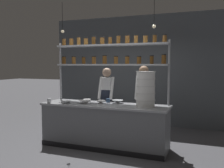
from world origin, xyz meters
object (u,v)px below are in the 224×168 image
Objects in this scene: spice_shelf_unit at (110,57)px; serving_cup_by_board at (49,101)px; chef_center at (143,98)px; prep_bowl_near_right at (67,102)px; prep_bowl_far_left at (85,102)px; serving_cup_front at (108,100)px; prep_bowl_center_front at (118,102)px; prep_bowl_near_left at (87,100)px; prep_bowl_center_back at (101,102)px; container_stack at (146,89)px; chef_left at (107,98)px.

spice_shelf_unit is 1.64m from serving_cup_by_board.
serving_cup_by_board is (-1.82, -1.05, -0.03)m from chef_center.
prep_bowl_far_left is at bearing 18.25° from prep_bowl_near_right.
prep_bowl_center_front is at bearing -6.21° from serving_cup_front.
serving_cup_by_board is at bearing -158.41° from prep_bowl_center_front.
prep_bowl_center_front is (0.74, 0.00, 0.01)m from prep_bowl_near_left.
prep_bowl_center_front is 0.70m from prep_bowl_far_left.
prep_bowl_near_left is 0.84× the size of prep_bowl_center_back.
container_stack reaches higher than prep_bowl_near_left.
prep_bowl_near_right is (-0.57, -0.86, -0.02)m from chef_left.
prep_bowl_center_front reaches higher than prep_bowl_near_left.
prep_bowl_near_left is at bearing 171.04° from container_stack.
spice_shelf_unit reaches higher than container_stack.
serving_cup_by_board is (-1.04, -0.40, 0.02)m from prep_bowl_center_back.
spice_shelf_unit is 1.15m from container_stack.
prep_bowl_center_front is (-0.67, 0.22, -0.32)m from container_stack.
spice_shelf_unit is at bearing 155.00° from prep_bowl_center_front.
serving_cup_by_board is (-0.38, -0.10, 0.03)m from prep_bowl_near_right.
prep_bowl_near_left is 0.94× the size of prep_bowl_near_right.
serving_cup_front is at bearing 26.52° from serving_cup_by_board.
prep_bowl_far_left is at bearing -147.24° from chef_center.
prep_bowl_center_back is at bearing -84.07° from chef_left.
spice_shelf_unit is 9.99× the size of prep_bowl_far_left.
chef_left is 6.42× the size of prep_bowl_far_left.
chef_center is 2.46× the size of container_stack.
prep_bowl_center_back is 2.04× the size of serving_cup_by_board.
container_stack is at bearing -18.55° from prep_bowl_center_front.
prep_bowl_far_left reaches higher than prep_bowl_center_back.
prep_bowl_far_left is (0.37, 0.12, 0.01)m from prep_bowl_near_right.
prep_bowl_near_left is 0.73× the size of prep_bowl_center_front.
chef_center is at bearing 29.93° from serving_cup_by_board.
prep_bowl_near_right is at bearing -148.51° from serving_cup_front.
prep_bowl_center_back is (-0.78, -0.65, -0.05)m from chef_center.
container_stack is 3.29× the size of prep_bowl_center_back.
serving_cup_front is (-0.23, 0.03, 0.01)m from prep_bowl_center_front.
prep_bowl_near_left is (-1.18, -0.51, -0.06)m from chef_center.
prep_bowl_near_right is (-1.67, -0.22, -0.33)m from container_stack.
container_stack is 1.46m from prep_bowl_near_left.
spice_shelf_unit is 3.71× the size of container_stack.
container_stack is (0.88, -0.33, -0.66)m from spice_shelf_unit.
prep_bowl_far_left is (0.11, -0.32, 0.01)m from prep_bowl_near_left.
serving_cup_by_board is at bearing -158.87° from prep_bowl_center_back.
prep_bowl_near_right is at bearing -172.50° from container_stack.
prep_bowl_near_right reaches higher than prep_bowl_near_left.
chef_center reaches higher than prep_bowl_near_left.
chef_left is at bearing 135.45° from prep_bowl_center_front.
spice_shelf_unit reaches higher than serving_cup_front.
chef_center reaches higher than chef_left.
serving_cup_by_board reaches higher than prep_bowl_center_front.
prep_bowl_near_right is 0.90m from serving_cup_front.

